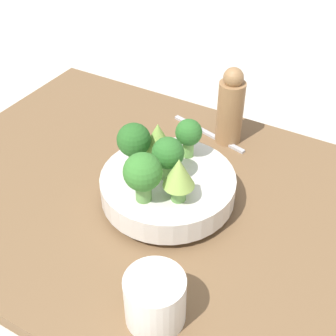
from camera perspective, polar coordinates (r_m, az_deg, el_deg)
The scene contains 12 objects.
ground_plane at distance 0.90m, azimuth 0.88°, elevation -5.78°, with size 6.00×6.00×0.00m, color beige.
table at distance 0.89m, azimuth 0.89°, elevation -5.08°, with size 1.04×0.67×0.03m.
bowl at distance 0.86m, azimuth 0.00°, elevation -2.31°, with size 0.25×0.25×0.06m.
broccoli_floret_right at distance 0.84m, azimuth -4.27°, elevation 3.20°, with size 0.06×0.06×0.09m.
romanesco_piece_far at distance 0.76m, azimuth 1.33°, elevation -0.84°, with size 0.05×0.05×0.09m.
broccoli_floret_center at distance 0.81m, azimuth 0.00°, elevation 1.60°, with size 0.06×0.06×0.08m.
broccoli_floret_back at distance 0.76m, azimuth -3.10°, elevation -0.69°, with size 0.07×0.07×0.09m.
romanesco_piece_near at distance 0.86m, azimuth -1.23°, elevation 3.79°, with size 0.05×0.05×0.08m.
broccoli_floret_front at distance 0.86m, azimuth 2.54°, elevation 4.15°, with size 0.05×0.05×0.08m.
cup at distance 0.69m, azimuth -1.59°, elevation -15.70°, with size 0.09×0.09×0.08m.
pepper_mill at distance 1.00m, azimuth 7.88°, elevation 7.22°, with size 0.06×0.06×0.17m.
fork at distance 1.05m, azimuth 4.93°, elevation 4.20°, with size 0.19×0.06×0.01m.
Camera 1 is at (-0.30, 0.56, 0.63)m, focal length 50.00 mm.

